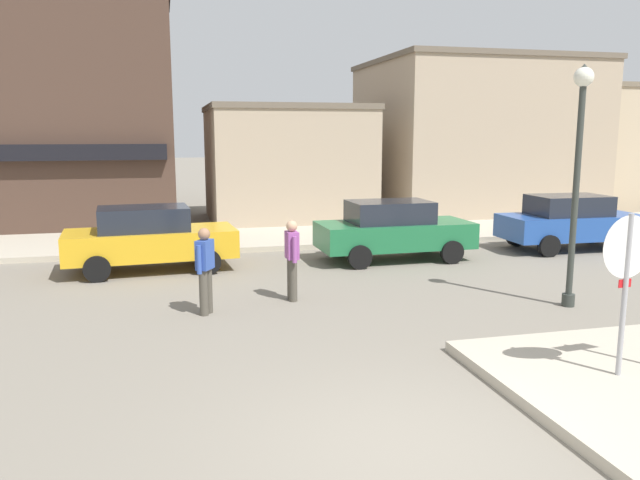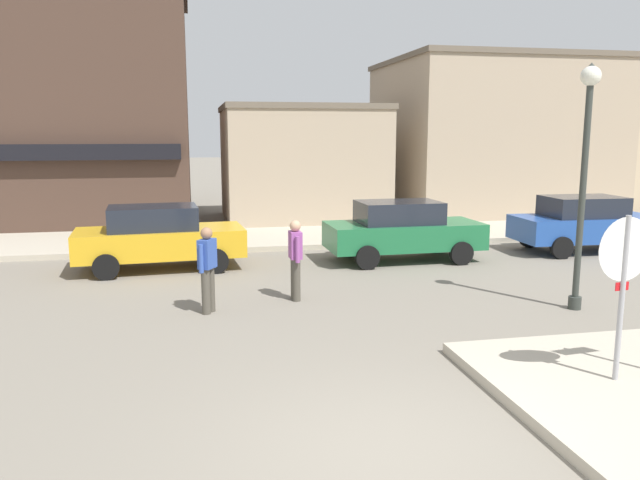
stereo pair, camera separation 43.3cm
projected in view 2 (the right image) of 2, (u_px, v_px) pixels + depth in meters
ground_plane at (390, 453)px, 6.52m from camera, size 160.00×160.00×0.00m
kerb_far at (257, 238)px, 19.42m from camera, size 80.00×4.00×0.15m
stop_sign at (623, 277)px, 7.86m from camera, size 0.82×0.10×2.30m
lamp_post at (585, 152)px, 11.36m from camera, size 0.36×0.36×4.54m
parked_car_nearest at (159, 237)px, 15.18m from camera, size 4.11×2.10×1.56m
parked_car_second at (402, 230)px, 16.21m from camera, size 4.03×1.94×1.56m
parked_car_third at (585, 223)px, 17.46m from camera, size 4.04×1.95×1.56m
pedestrian_crossing_near at (295, 257)px, 12.36m from camera, size 0.23×0.55×1.61m
pedestrian_crossing_far at (208, 267)px, 11.47m from camera, size 0.37×0.52×1.61m
building_corner_shop at (53, 104)px, 23.00m from camera, size 10.03×8.22×8.67m
building_storefront_left_near at (300, 163)px, 23.70m from camera, size 5.85×5.62×4.30m
building_storefront_left_mid at (490, 137)px, 25.92m from camera, size 8.50×7.45×6.23m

